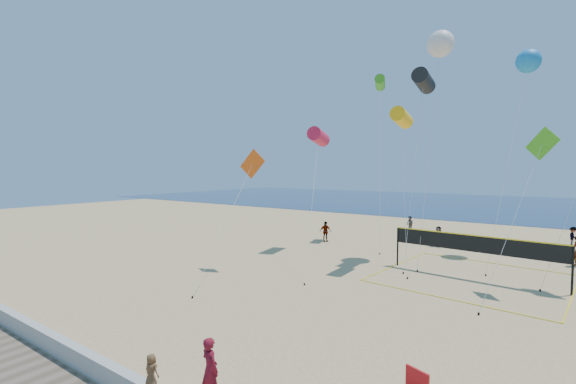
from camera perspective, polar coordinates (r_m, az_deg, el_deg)
The scene contains 17 objects.
ground at distance 12.04m, azimuth -1.65°, elevation -25.52°, with size 120.00×120.00×0.00m, color tan.
ocean at distance 70.95m, azimuth 29.92°, elevation -1.73°, with size 140.00×50.00×0.03m, color #10294E.
woman at distance 10.79m, azimuth -11.47°, elevation -24.34°, with size 0.59×0.39×1.63m, color maroon.
toddler at distance 10.66m, azimuth -19.58°, elevation -23.67°, with size 0.39×0.26×0.81m, color brown.
far_person_0 at distance 31.17m, azimuth 5.55°, elevation -5.84°, with size 0.96×0.40×1.63m, color gray.
far_person_1 at distance 31.27m, azimuth 21.36°, elevation -6.13°, with size 1.42×0.45×1.53m, color gray.
far_person_3 at distance 37.66m, azimuth 17.62°, elevation -4.53°, with size 0.70×0.55×1.44m, color gray.
far_person_4 at distance 36.14m, azimuth 36.59°, elevation -5.34°, with size 0.97×0.56×1.49m, color gray.
volleyball_net at distance 22.90m, azimuth 25.78°, elevation -7.57°, with size 9.54×9.41×2.34m.
kite_0 at distance 28.22m, azimuth 4.56°, elevation 8.15°, with size 4.90×9.56×8.83m.
kite_1 at distance 26.82m, azimuth 19.45°, elevation 15.24°, with size 1.15×5.57×12.08m.
kite_2 at distance 23.60m, azimuth 16.49°, elevation 10.49°, with size 1.72×3.22×9.36m.
kite_3 at distance 22.35m, azimuth -5.60°, elevation 3.49°, with size 2.24×5.92×7.01m.
kite_4 at distance 21.43m, azimuth 33.20°, elevation 5.02°, with size 2.50×5.43×7.81m.
kite_6 at distance 28.78m, azimuth 21.66°, elevation 19.70°, with size 2.01×6.00×14.88m.
kite_7 at distance 31.98m, azimuth 32.05°, elevation 16.11°, with size 2.11×8.97×13.92m.
kite_8 at distance 33.75m, azimuth 13.49°, elevation 15.44°, with size 3.24×6.91×13.46m.
Camera 1 is at (6.32, -8.43, 5.82)m, focal length 24.00 mm.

